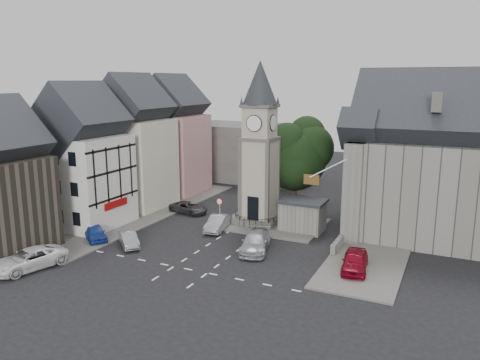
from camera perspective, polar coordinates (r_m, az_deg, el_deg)
The scene contains 24 objects.
ground at distance 41.41m, azimuth -2.07°, elevation -8.20°, with size 120.00×120.00×0.00m, color black.
pavement_west at distance 52.61m, azimuth -11.22°, elevation -3.91°, with size 6.00×30.00×0.14m, color #595651.
pavement_east at distance 45.18m, azimuth 16.56°, elevation -6.86°, with size 6.00×26.00×0.14m, color #595651.
central_island at distance 47.71m, azimuth 3.98°, elevation -5.35°, with size 10.00×8.00×0.16m, color #595651.
road_markings at distance 36.96m, azimuth -6.07°, elevation -10.82°, with size 20.00×8.00×0.01m, color silver.
clock_tower at distance 46.50m, azimuth 2.40°, elevation 4.37°, with size 4.86×4.86×16.25m.
stone_shelter at distance 45.79m, azimuth 7.63°, elevation -4.26°, with size 4.30×3.30×3.08m.
town_tree at distance 50.60m, azimuth 6.70°, elevation 3.61°, with size 7.20×7.20×10.80m.
warning_sign_post at distance 46.80m, azimuth -2.51°, elevation -3.20°, with size 0.70×0.19×2.85m.
terrace_pink at distance 61.03m, azimuth -8.17°, elevation 4.64°, with size 8.10×7.60×12.80m.
terrace_cream at distance 54.61m, azimuth -12.79°, elevation 3.60°, with size 8.10×7.60×12.80m.
terrace_tudor at distance 48.71m, azimuth -18.55°, elevation 1.80°, with size 8.10×7.60×12.00m.
backdrop_west at distance 70.03m, azimuth -0.28°, elevation 3.57°, with size 20.00×10.00×8.00m, color #4C4944.
east_building at distance 46.22m, azimuth 22.01°, elevation 1.12°, with size 14.40×11.40×12.60m.
east_boundary_wall at distance 47.39m, azimuth 13.62°, elevation -5.33°, with size 0.40×16.00×0.90m, color slate.
flagpole at distance 40.39m, azimuth 10.65°, elevation 1.39°, with size 3.68×0.10×2.74m.
car_west_blue at distance 45.00m, azimuth -17.28°, elevation -6.15°, with size 1.64×4.08×1.39m, color #1B3896.
car_west_silver at distance 42.64m, azimuth -13.39°, elevation -7.04°, with size 1.31×3.76×1.24m, color gray.
car_west_grey at distance 51.84m, azimuth -6.31°, elevation -3.36°, with size 2.03×4.41×1.22m, color #333436.
car_island_silver at distance 45.82m, azimuth -2.71°, elevation -5.23°, with size 1.54×4.42×1.45m, color #9FA0A7.
car_island_east at distance 40.41m, azimuth 1.89°, elevation -7.55°, with size 2.17×5.35×1.55m, color #ACAFB4.
car_east_red at distance 37.38m, azimuth 13.84°, elevation -9.56°, with size 1.86×4.61×1.57m, color maroon.
van_sw_white at distance 40.12m, azimuth -24.30°, elevation -8.80°, with size 2.60×5.64×1.57m, color white.
pedestrian at distance 44.09m, azimuth 12.46°, elevation -6.02°, with size 0.63×0.41×1.72m, color #AD9E8F.
Camera 1 is at (17.96, -34.45, 14.33)m, focal length 35.00 mm.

